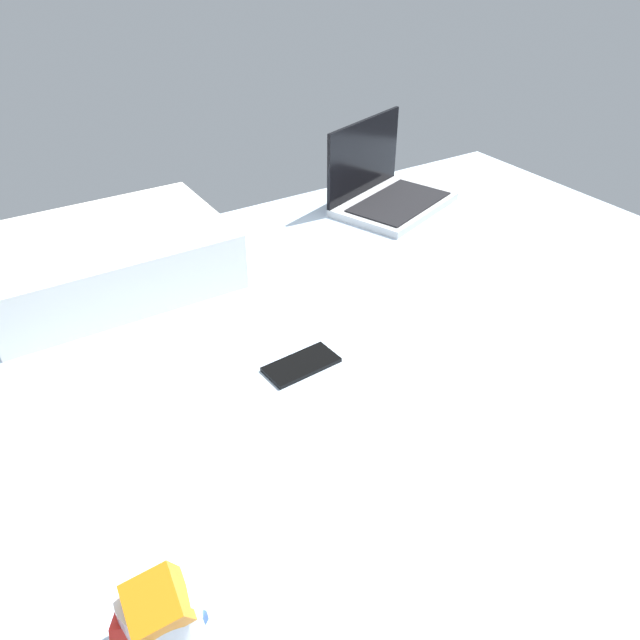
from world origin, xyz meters
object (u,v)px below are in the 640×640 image
object	(u,v)px
cell_phone	(301,365)
laptop	(386,191)
snack_cup	(161,618)
pillow	(105,259)

from	to	relation	value
cell_phone	laptop	bearing A→B (deg)	-52.89
snack_cup	cell_phone	size ratio (longest dim) A/B	1.11
snack_cup	pillow	world-z (taller)	snack_cup
pillow	cell_phone	bearing A→B (deg)	-66.51
laptop	pillow	bearing A→B (deg)	161.70
snack_cup	cell_phone	bearing A→B (deg)	42.85
snack_cup	cell_phone	xyz separation A→B (cm)	(40.20, 37.29, -6.00)
laptop	cell_phone	world-z (taller)	laptop
laptop	pillow	distance (cm)	79.82
laptop	pillow	xyz separation A→B (cm)	(-79.76, -2.18, 2.09)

